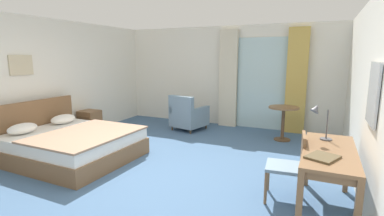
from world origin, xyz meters
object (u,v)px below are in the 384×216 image
(desk_chair, at_px, (291,163))
(framed_picture, at_px, (21,65))
(desk_lamp, at_px, (319,117))
(round_cafe_table, at_px, (283,116))
(armchair_by_window, at_px, (188,116))
(bed, at_px, (71,144))
(nightstand, at_px, (90,123))
(closed_book, at_px, (323,157))
(writing_desk, at_px, (329,158))

(desk_chair, xyz_separation_m, framed_picture, (-4.75, -0.03, 1.13))
(desk_lamp, height_order, round_cafe_table, desk_lamp)
(desk_lamp, height_order, armchair_by_window, desk_lamp)
(bed, height_order, armchair_by_window, bed)
(round_cafe_table, height_order, framed_picture, framed_picture)
(armchair_by_window, bearing_deg, desk_lamp, -39.98)
(desk_chair, bearing_deg, nightstand, 163.77)
(armchair_by_window, bearing_deg, round_cafe_table, 1.13)
(nightstand, bearing_deg, closed_book, -20.08)
(writing_desk, distance_m, desk_lamp, 0.53)
(round_cafe_table, bearing_deg, armchair_by_window, -178.87)
(writing_desk, distance_m, framed_picture, 5.24)
(desk_lamp, relative_size, closed_book, 1.58)
(desk_chair, bearing_deg, desk_lamp, 34.91)
(writing_desk, bearing_deg, bed, 178.56)
(nightstand, relative_size, armchair_by_window, 0.63)
(round_cafe_table, bearing_deg, closed_book, -76.44)
(closed_book, bearing_deg, nightstand, -175.58)
(desk_lamp, distance_m, framed_picture, 5.06)
(nightstand, relative_size, writing_desk, 0.40)
(round_cafe_table, bearing_deg, bed, -140.20)
(writing_desk, bearing_deg, desk_lamp, 112.81)
(desk_chair, relative_size, round_cafe_table, 1.19)
(writing_desk, height_order, round_cafe_table, writing_desk)
(bed, distance_m, desk_chair, 3.67)
(bed, bearing_deg, framed_picture, -179.91)
(bed, height_order, round_cafe_table, bed)
(nightstand, relative_size, desk_lamp, 1.15)
(desk_lamp, bearing_deg, framed_picture, -177.53)
(writing_desk, height_order, armchair_by_window, armchair_by_window)
(desk_chair, xyz_separation_m, desk_lamp, (0.27, 0.19, 0.57))
(armchair_by_window, height_order, round_cafe_table, armchair_by_window)
(desk_lamp, bearing_deg, closed_book, -84.69)
(writing_desk, distance_m, armchair_by_window, 4.12)
(nightstand, xyz_separation_m, round_cafe_table, (4.08, 1.36, 0.25))
(writing_desk, relative_size, desk_lamp, 2.89)
(round_cafe_table, distance_m, framed_picture, 5.22)
(writing_desk, relative_size, closed_book, 4.57)
(writing_desk, distance_m, closed_book, 0.35)
(bed, distance_m, writing_desk, 4.09)
(closed_book, bearing_deg, bed, -161.65)
(armchair_by_window, distance_m, round_cafe_table, 2.22)
(armchair_by_window, bearing_deg, bed, -111.08)
(framed_picture, bearing_deg, bed, 0.09)
(nightstand, bearing_deg, desk_lamp, -13.22)
(writing_desk, height_order, framed_picture, framed_picture)
(framed_picture, bearing_deg, round_cafe_table, 31.97)
(desk_lamp, xyz_separation_m, framed_picture, (-5.02, -0.22, 0.56))
(desk_chair, bearing_deg, round_cafe_table, 99.02)
(desk_chair, bearing_deg, framed_picture, -179.67)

